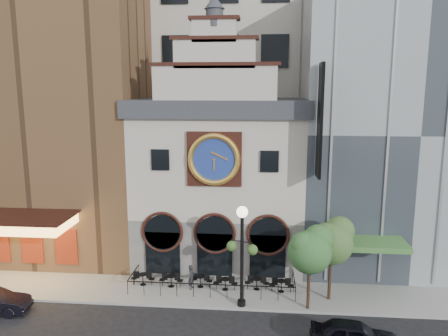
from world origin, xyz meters
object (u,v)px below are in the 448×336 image
at_px(bistro_0, 143,278).
at_px(bistro_3, 225,283).
at_px(lamppost, 242,245).
at_px(pedestrian, 191,277).
at_px(car_right, 355,336).
at_px(bistro_4, 257,283).
at_px(tree_right, 311,249).
at_px(bistro_5, 281,285).
at_px(tree_left, 332,240).
at_px(bistro_2, 200,280).
at_px(bistro_1, 171,280).

height_order(bistro_0, bistro_3, same).
bearing_deg(bistro_3, lamppost, -59.76).
bearing_deg(pedestrian, lamppost, -110.62).
distance_m(car_right, lamppost, 7.76).
distance_m(bistro_4, lamppost, 4.13).
distance_m(bistro_4, tree_right, 5.03).
relative_size(bistro_5, tree_left, 0.30).
relative_size(bistro_0, tree_left, 0.30).
height_order(bistro_2, pedestrian, pedestrian).
relative_size(pedestrian, tree_right, 0.32).
bearing_deg(car_right, bistro_3, 56.57).
relative_size(lamppost, tree_right, 1.22).
xyz_separation_m(bistro_4, pedestrian, (-4.27, -0.24, 0.35)).
bearing_deg(bistro_3, tree_right, -20.61).
bearing_deg(tree_left, lamppost, -166.18).
height_order(bistro_3, tree_left, tree_left).
distance_m(pedestrian, tree_right, 8.19).
distance_m(pedestrian, tree_left, 9.36).
xyz_separation_m(bistro_5, car_right, (3.45, -5.85, 0.15)).
distance_m(bistro_4, tree_left, 5.76).
relative_size(bistro_2, lamppost, 0.25).
bearing_deg(lamppost, bistro_1, 178.16).
height_order(bistro_1, tree_left, tree_left).
bearing_deg(bistro_3, tree_left, -5.51).
xyz_separation_m(bistro_3, car_right, (7.07, -5.81, 0.15)).
xyz_separation_m(bistro_5, tree_left, (2.98, -0.68, 3.40)).
bearing_deg(tree_right, bistro_2, 162.12).
height_order(bistro_1, bistro_2, same).
bearing_deg(bistro_5, car_right, -59.46).
bearing_deg(tree_right, tree_left, 42.39).
bearing_deg(bistro_2, car_right, -34.75).
distance_m(bistro_2, bistro_5, 5.31).
distance_m(bistro_5, lamppost, 4.65).
relative_size(bistro_1, tree_right, 0.31).
distance_m(bistro_0, pedestrian, 3.36).
xyz_separation_m(bistro_5, pedestrian, (-5.85, -0.06, 0.35)).
distance_m(bistro_5, pedestrian, 5.86).
distance_m(bistro_5, car_right, 6.79).
bearing_deg(tree_left, bistro_5, 167.16).
relative_size(bistro_2, tree_left, 0.30).
bearing_deg(bistro_0, lamppost, -18.33).
relative_size(bistro_0, bistro_1, 1.00).
bearing_deg(pedestrian, bistro_4, -77.22).
xyz_separation_m(pedestrian, tree_right, (7.40, -1.93, 2.94)).
xyz_separation_m(bistro_1, bistro_4, (5.66, 0.07, 0.00)).
bearing_deg(bistro_2, bistro_5, -2.42).
distance_m(car_right, tree_left, 6.13).
bearing_deg(bistro_4, pedestrian, -176.75).
bearing_deg(bistro_0, bistro_5, -1.27).
bearing_deg(bistro_5, bistro_3, -179.33).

